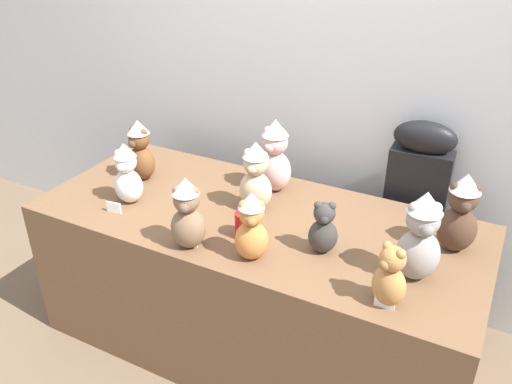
{
  "coord_description": "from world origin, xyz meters",
  "views": [
    {
      "loc": [
        0.91,
        -1.49,
        1.91
      ],
      "look_at": [
        0.0,
        0.25,
        0.83
      ],
      "focal_mm": 37.24,
      "sensor_mm": 36.0,
      "label": 1
    }
  ],
  "objects_px": {
    "display_table": "(256,282)",
    "teddy_bear_ash": "(420,237)",
    "teddy_bear_sand": "(256,177)",
    "instrument_case": "(411,224)",
    "teddy_bear_caramel": "(390,277)",
    "teddy_bear_blush": "(275,157)",
    "teddy_bear_charcoal": "(323,229)",
    "teddy_bear_cocoa": "(460,214)",
    "teddy_bear_mocha": "(187,214)",
    "party_cup_red": "(245,225)",
    "teddy_bear_snow": "(127,174)",
    "teddy_bear_chestnut": "(140,151)",
    "teddy_bear_ginger": "(252,227)"
  },
  "relations": [
    {
      "from": "teddy_bear_ash",
      "to": "teddy_bear_ginger",
      "type": "height_order",
      "value": "teddy_bear_ash"
    },
    {
      "from": "teddy_bear_ash",
      "to": "teddy_bear_ginger",
      "type": "distance_m",
      "value": 0.6
    },
    {
      "from": "teddy_bear_blush",
      "to": "teddy_bear_caramel",
      "type": "xyz_separation_m",
      "value": [
        0.69,
        -0.56,
        -0.06
      ]
    },
    {
      "from": "teddy_bear_ash",
      "to": "teddy_bear_chestnut",
      "type": "height_order",
      "value": "teddy_bear_ash"
    },
    {
      "from": "teddy_bear_ginger",
      "to": "teddy_bear_snow",
      "type": "relative_size",
      "value": 0.99
    },
    {
      "from": "display_table",
      "to": "instrument_case",
      "type": "height_order",
      "value": "instrument_case"
    },
    {
      "from": "teddy_bear_charcoal",
      "to": "teddy_bear_caramel",
      "type": "bearing_deg",
      "value": -52.11
    },
    {
      "from": "teddy_bear_ash",
      "to": "party_cup_red",
      "type": "height_order",
      "value": "teddy_bear_ash"
    },
    {
      "from": "instrument_case",
      "to": "teddy_bear_chestnut",
      "type": "xyz_separation_m",
      "value": [
        -1.22,
        -0.48,
        0.32
      ]
    },
    {
      "from": "teddy_bear_caramel",
      "to": "party_cup_red",
      "type": "height_order",
      "value": "teddy_bear_caramel"
    },
    {
      "from": "teddy_bear_blush",
      "to": "teddy_bear_mocha",
      "type": "bearing_deg",
      "value": -92.01
    },
    {
      "from": "display_table",
      "to": "teddy_bear_blush",
      "type": "bearing_deg",
      "value": 98.33
    },
    {
      "from": "instrument_case",
      "to": "teddy_bear_caramel",
      "type": "xyz_separation_m",
      "value": [
        0.09,
        -0.84,
        0.28
      ]
    },
    {
      "from": "teddy_bear_blush",
      "to": "party_cup_red",
      "type": "distance_m",
      "value": 0.44
    },
    {
      "from": "teddy_bear_snow",
      "to": "party_cup_red",
      "type": "bearing_deg",
      "value": -11.69
    },
    {
      "from": "teddy_bear_ash",
      "to": "teddy_bear_caramel",
      "type": "distance_m",
      "value": 0.2
    },
    {
      "from": "teddy_bear_cocoa",
      "to": "teddy_bear_snow",
      "type": "xyz_separation_m",
      "value": [
        -1.36,
        -0.29,
        -0.02
      ]
    },
    {
      "from": "instrument_case",
      "to": "teddy_bear_snow",
      "type": "relative_size",
      "value": 3.72
    },
    {
      "from": "teddy_bear_blush",
      "to": "teddy_bear_ginger",
      "type": "bearing_deg",
      "value": -66.17
    },
    {
      "from": "teddy_bear_blush",
      "to": "party_cup_red",
      "type": "xyz_separation_m",
      "value": [
        0.07,
        -0.42,
        -0.12
      ]
    },
    {
      "from": "display_table",
      "to": "teddy_bear_ash",
      "type": "bearing_deg",
      "value": -8.88
    },
    {
      "from": "display_table",
      "to": "teddy_bear_snow",
      "type": "bearing_deg",
      "value": -165.12
    },
    {
      "from": "teddy_bear_ginger",
      "to": "teddy_bear_cocoa",
      "type": "bearing_deg",
      "value": 3.08
    },
    {
      "from": "teddy_bear_charcoal",
      "to": "teddy_bear_chestnut",
      "type": "bearing_deg",
      "value": 149.03
    },
    {
      "from": "display_table",
      "to": "teddy_bear_cocoa",
      "type": "relative_size",
      "value": 5.9
    },
    {
      "from": "teddy_bear_charcoal",
      "to": "teddy_bear_cocoa",
      "type": "distance_m",
      "value": 0.52
    },
    {
      "from": "display_table",
      "to": "teddy_bear_mocha",
      "type": "distance_m",
      "value": 0.61
    },
    {
      "from": "display_table",
      "to": "teddy_bear_chestnut",
      "type": "xyz_separation_m",
      "value": [
        -0.66,
        0.06,
        0.51
      ]
    },
    {
      "from": "instrument_case",
      "to": "teddy_bear_sand",
      "type": "relative_size",
      "value": 3.33
    },
    {
      "from": "teddy_bear_ginger",
      "to": "teddy_bear_cocoa",
      "type": "height_order",
      "value": "teddy_bear_cocoa"
    },
    {
      "from": "teddy_bear_chestnut",
      "to": "teddy_bear_cocoa",
      "type": "xyz_separation_m",
      "value": [
        1.46,
        0.08,
        0.01
      ]
    },
    {
      "from": "teddy_bear_chestnut",
      "to": "teddy_bear_cocoa",
      "type": "height_order",
      "value": "teddy_bear_cocoa"
    },
    {
      "from": "teddy_bear_caramel",
      "to": "teddy_bear_charcoal",
      "type": "bearing_deg",
      "value": 174.2
    },
    {
      "from": "teddy_bear_cocoa",
      "to": "teddy_bear_blush",
      "type": "bearing_deg",
      "value": 153.59
    },
    {
      "from": "teddy_bear_mocha",
      "to": "party_cup_red",
      "type": "height_order",
      "value": "teddy_bear_mocha"
    },
    {
      "from": "teddy_bear_charcoal",
      "to": "teddy_bear_caramel",
      "type": "distance_m",
      "value": 0.36
    },
    {
      "from": "teddy_bear_blush",
      "to": "teddy_bear_cocoa",
      "type": "height_order",
      "value": "teddy_bear_blush"
    },
    {
      "from": "teddy_bear_blush",
      "to": "teddy_bear_sand",
      "type": "xyz_separation_m",
      "value": [
        0.0,
        -0.2,
        -0.02
      ]
    },
    {
      "from": "teddy_bear_ash",
      "to": "teddy_bear_snow",
      "type": "xyz_separation_m",
      "value": [
        -1.27,
        -0.04,
        -0.03
      ]
    },
    {
      "from": "display_table",
      "to": "teddy_bear_caramel",
      "type": "relative_size",
      "value": 8.31
    },
    {
      "from": "display_table",
      "to": "teddy_bear_sand",
      "type": "height_order",
      "value": "teddy_bear_sand"
    },
    {
      "from": "teddy_bear_ash",
      "to": "teddy_bear_caramel",
      "type": "bearing_deg",
      "value": -131.66
    },
    {
      "from": "teddy_bear_charcoal",
      "to": "teddy_bear_chestnut",
      "type": "height_order",
      "value": "teddy_bear_chestnut"
    },
    {
      "from": "teddy_bear_cocoa",
      "to": "teddy_bear_sand",
      "type": "relative_size",
      "value": 1.03
    },
    {
      "from": "teddy_bear_snow",
      "to": "teddy_bear_sand",
      "type": "xyz_separation_m",
      "value": [
        0.53,
        0.21,
        0.02
      ]
    },
    {
      "from": "display_table",
      "to": "teddy_bear_cocoa",
      "type": "distance_m",
      "value": 0.96
    },
    {
      "from": "teddy_bear_chestnut",
      "to": "teddy_bear_snow",
      "type": "distance_m",
      "value": 0.23
    },
    {
      "from": "teddy_bear_ash",
      "to": "teddy_bear_charcoal",
      "type": "height_order",
      "value": "teddy_bear_ash"
    },
    {
      "from": "teddy_bear_sand",
      "to": "teddy_bear_blush",
      "type": "bearing_deg",
      "value": 84.99
    },
    {
      "from": "instrument_case",
      "to": "teddy_bear_ash",
      "type": "bearing_deg",
      "value": -80.78
    }
  ]
}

